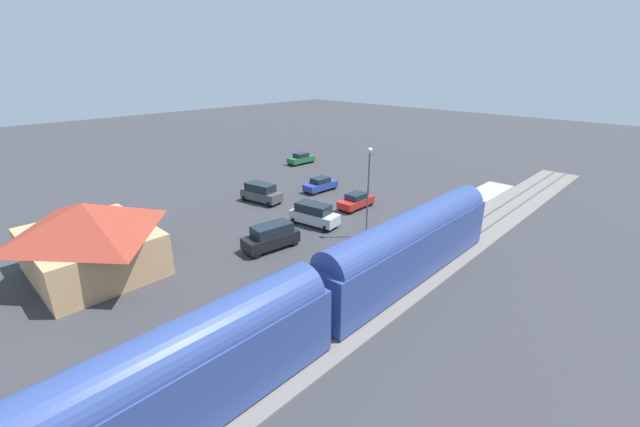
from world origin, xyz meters
The scene contains 13 objects.
ground_plane centered at (0.00, 0.00, 0.00)m, with size 200.00×200.00×0.00m, color #38383D.
railway_track centered at (-14.00, 0.00, 0.09)m, with size 4.80×70.00×0.30m.
platform centered at (-10.00, 0.00, 0.15)m, with size 3.20×46.00×0.30m.
passenger_train centered at (-14.00, 15.86, 2.86)m, with size 2.93×38.53×4.98m.
station_building centered at (4.00, 22.00, 2.92)m, with size 10.58×8.83×5.60m.
pedestrian_on_platform centered at (-10.15, 3.90, 1.28)m, with size 0.36×0.36×1.71m.
suv_charcoal centered at (7.63, 2.89, 1.15)m, with size 5.16×3.01×2.22m.
sedan_red centered at (-1.61, -3.07, 0.88)m, with size 1.89×4.52×1.74m.
sedan_blue centered at (5.60, -4.88, 0.88)m, with size 2.00×4.56×1.74m.
suv_silver centered at (-1.66, 3.61, 1.15)m, with size 5.15×2.99×2.22m.
sedan_green centered at (17.76, -13.14, 0.88)m, with size 1.98×4.55×1.74m.
suv_black centered at (-2.75, 9.98, 1.15)m, with size 2.57×5.11×2.22m.
light_pole_near_platform centered at (-7.20, 2.34, 5.21)m, with size 0.44×0.44×8.37m.
Camera 1 is at (-27.40, 29.59, 15.17)m, focal length 22.24 mm.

